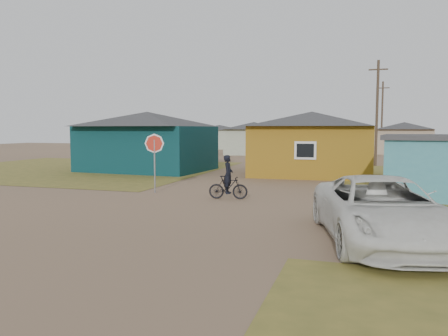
# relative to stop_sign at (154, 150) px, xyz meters

# --- Properties ---
(ground) EXTENTS (120.00, 120.00, 0.00)m
(ground) POSITION_rel_stop_sign_xyz_m (3.27, -4.10, -1.92)
(ground) COLOR #82654B
(grass_nw) EXTENTS (20.00, 18.00, 0.00)m
(grass_nw) POSITION_rel_stop_sign_xyz_m (-10.73, 8.90, -1.91)
(grass_nw) COLOR olive
(grass_nw) RESTS_ON ground
(house_teal) EXTENTS (8.93, 7.08, 4.00)m
(house_teal) POSITION_rel_stop_sign_xyz_m (-5.23, 9.40, 0.13)
(house_teal) COLOR #082C31
(house_teal) RESTS_ON ground
(house_yellow) EXTENTS (7.72, 6.76, 3.90)m
(house_yellow) POSITION_rel_stop_sign_xyz_m (5.77, 9.89, 0.08)
(house_yellow) COLOR #916616
(house_yellow) RESTS_ON ground
(house_pale_west) EXTENTS (7.04, 6.15, 3.60)m
(house_pale_west) POSITION_rel_stop_sign_xyz_m (-2.73, 29.90, -0.06)
(house_pale_west) COLOR #A9B198
(house_pale_west) RESTS_ON ground
(house_beige_east) EXTENTS (6.95, 6.05, 3.60)m
(house_beige_east) POSITION_rel_stop_sign_xyz_m (13.27, 35.90, -0.06)
(house_beige_east) COLOR tan
(house_beige_east) RESTS_ON ground
(house_pale_north) EXTENTS (6.28, 5.81, 3.40)m
(house_pale_north) POSITION_rel_stop_sign_xyz_m (-10.73, 41.90, -0.17)
(house_pale_north) COLOR #A9B198
(house_pale_north) RESTS_ON ground
(utility_pole_near) EXTENTS (1.40, 0.20, 8.00)m
(utility_pole_near) POSITION_rel_stop_sign_xyz_m (9.77, 17.90, 2.22)
(utility_pole_near) COLOR #49392B
(utility_pole_near) RESTS_ON ground
(utility_pole_far) EXTENTS (1.40, 0.20, 8.00)m
(utility_pole_far) POSITION_rel_stop_sign_xyz_m (10.77, 33.90, 2.22)
(utility_pole_far) COLOR #49392B
(utility_pole_far) RESTS_ON ground
(stop_sign) EXTENTS (0.86, 0.12, 2.63)m
(stop_sign) POSITION_rel_stop_sign_xyz_m (0.00, 0.00, 0.00)
(stop_sign) COLOR gray
(stop_sign) RESTS_ON ground
(cyclist) EXTENTS (1.63, 0.69, 1.79)m
(cyclist) POSITION_rel_stop_sign_xyz_m (3.62, -0.68, -1.27)
(cyclist) COLOR black
(cyclist) RESTS_ON ground
(vehicle) EXTENTS (4.02, 6.38, 1.64)m
(vehicle) POSITION_rel_stop_sign_xyz_m (9.26, -6.04, -1.10)
(vehicle) COLOR white
(vehicle) RESTS_ON ground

